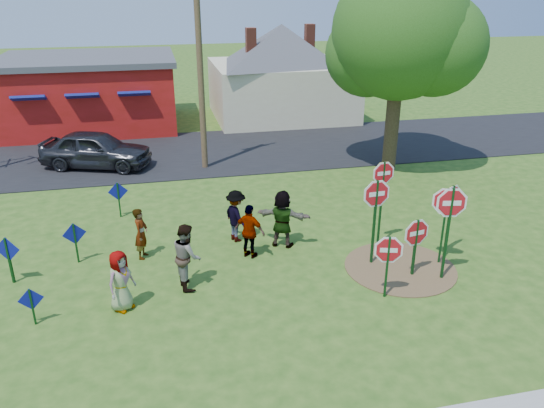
{
  "coord_description": "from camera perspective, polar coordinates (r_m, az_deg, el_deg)",
  "views": [
    {
      "loc": [
        -2.05,
        -13.3,
        7.67
      ],
      "look_at": [
        1.16,
        1.11,
        1.45
      ],
      "focal_mm": 35.0,
      "sensor_mm": 36.0,
      "label": 1
    }
  ],
  "objects": [
    {
      "name": "stop_sign_f",
      "position": [
        15.74,
        18.21,
        -0.38
      ],
      "size": [
        0.9,
        0.67,
        2.5
      ],
      "rotation": [
        0.0,
        0.0,
        -0.63
      ],
      "color": "#103D17",
      "rests_on": "ground"
    },
    {
      "name": "red_building",
      "position": [
        32.0,
        -18.94,
        11.37
      ],
      "size": [
        9.4,
        7.69,
        3.9
      ],
      "color": "maroon",
      "rests_on": "ground"
    },
    {
      "name": "blue_diamond_a",
      "position": [
        14.05,
        -24.45,
        -9.66
      ],
      "size": [
        0.58,
        0.12,
        1.0
      ],
      "rotation": [
        0.0,
        0.0,
        0.17
      ],
      "color": "#103D17",
      "rests_on": "ground"
    },
    {
      "name": "stop_sign_a",
      "position": [
        13.87,
        12.39,
        -5.3
      ],
      "size": [
        0.97,
        0.3,
        1.89
      ],
      "rotation": [
        0.0,
        0.0,
        -0.28
      ],
      "color": "#103D17",
      "rests_on": "ground"
    },
    {
      "name": "leafy_tree",
      "position": [
        22.97,
        13.91,
        16.87
      ],
      "size": [
        6.05,
        5.52,
        8.59
      ],
      "color": "#382819",
      "rests_on": "ground"
    },
    {
      "name": "person_e",
      "position": [
        15.69,
        -2.39,
        -2.97
      ],
      "size": [
        1.02,
        0.95,
        1.69
      ],
      "primitive_type": "imported",
      "rotation": [
        0.0,
        0.0,
        2.44
      ],
      "color": "#502A55",
      "rests_on": "ground"
    },
    {
      "name": "dirt_patch",
      "position": [
        15.9,
        13.6,
        -6.65
      ],
      "size": [
        3.2,
        3.2,
        0.03
      ],
      "primitive_type": "cylinder",
      "color": "brown",
      "rests_on": "ground"
    },
    {
      "name": "utility_pole",
      "position": [
        22.83,
        -7.74,
        14.39
      ],
      "size": [
        1.91,
        0.93,
        8.35
      ],
      "rotation": [
        0.0,
        0.0,
        0.42
      ],
      "color": "#4C3823",
      "rests_on": "ground"
    },
    {
      "name": "person_a",
      "position": [
        13.81,
        -15.98,
        -7.95
      ],
      "size": [
        0.92,
        0.93,
        1.62
      ],
      "primitive_type": "imported",
      "rotation": [
        0.0,
        0.0,
        0.82
      ],
      "color": "#425485",
      "rests_on": "ground"
    },
    {
      "name": "blue_diamond_b",
      "position": [
        16.03,
        -26.5,
        -4.93
      ],
      "size": [
        0.68,
        0.26,
        1.38
      ],
      "rotation": [
        0.0,
        0.0,
        -0.34
      ],
      "color": "#103D17",
      "rests_on": "ground"
    },
    {
      "name": "stop_sign_c",
      "position": [
        14.83,
        18.63,
        -0.92
      ],
      "size": [
        1.12,
        0.21,
        2.85
      ],
      "rotation": [
        0.0,
        0.0,
        -0.17
      ],
      "color": "#103D17",
      "rests_on": "ground"
    },
    {
      "name": "stop_sign_b",
      "position": [
        16.23,
        11.83,
        2.3
      ],
      "size": [
        0.95,
        0.11,
        2.88
      ],
      "rotation": [
        0.0,
        0.0,
        0.1
      ],
      "color": "#103D17",
      "rests_on": "ground"
    },
    {
      "name": "stop_sign_d",
      "position": [
        16.3,
        18.73,
        0.03
      ],
      "size": [
        1.04,
        0.48,
        2.4
      ],
      "rotation": [
        0.0,
        0.0,
        0.42
      ],
      "color": "#103D17",
      "rests_on": "ground"
    },
    {
      "name": "ground",
      "position": [
        15.49,
        -3.33,
        -6.88
      ],
      "size": [
        120.0,
        120.0,
        0.0
      ],
      "primitive_type": "plane",
      "color": "#2A5016",
      "rests_on": "ground"
    },
    {
      "name": "person_b",
      "position": [
        16.16,
        -13.9,
        -3.09
      ],
      "size": [
        0.53,
        0.66,
        1.58
      ],
      "primitive_type": "imported",
      "rotation": [
        0.0,
        0.0,
        1.27
      ],
      "color": "#2A7F64",
      "rests_on": "ground"
    },
    {
      "name": "person_d",
      "position": [
        16.73,
        -3.88,
        -1.3
      ],
      "size": [
        1.0,
        1.25,
        1.69
      ],
      "primitive_type": "imported",
      "rotation": [
        0.0,
        0.0,
        1.96
      ],
      "color": "#313136",
      "rests_on": "ground"
    },
    {
      "name": "person_f",
      "position": [
        16.32,
        1.13,
        -1.6
      ],
      "size": [
        1.77,
        1.27,
        1.84
      ],
      "primitive_type": "imported",
      "rotation": [
        0.0,
        0.0,
        2.66
      ],
      "color": "#215436",
      "rests_on": "ground"
    },
    {
      "name": "blue_diamond_d",
      "position": [
        19.14,
        -16.19,
        0.86
      ],
      "size": [
        0.67,
        0.08,
        1.3
      ],
      "rotation": [
        0.0,
        0.0,
        0.09
      ],
      "color": "#103D17",
      "rests_on": "ground"
    },
    {
      "name": "suv",
      "position": [
        24.66,
        -18.43,
        5.6
      ],
      "size": [
        5.13,
        3.41,
        1.62
      ],
      "primitive_type": "imported",
      "rotation": [
        0.0,
        0.0,
        1.23
      ],
      "color": "#313035",
      "rests_on": "road"
    },
    {
      "name": "stop_sign_g",
      "position": [
        15.17,
        11.1,
        0.11
      ],
      "size": [
        1.09,
        0.11,
        2.74
      ],
      "rotation": [
        0.0,
        0.0,
        0.08
      ],
      "color": "#103D17",
      "rests_on": "ground"
    },
    {
      "name": "road",
      "position": [
        26.04,
        -7.54,
        5.56
      ],
      "size": [
        120.0,
        7.5,
        0.04
      ],
      "primitive_type": "cube",
      "color": "black",
      "rests_on": "ground"
    },
    {
      "name": "person_c",
      "position": [
        14.37,
        -9.13,
        -5.52
      ],
      "size": [
        0.81,
        0.98,
        1.83
      ],
      "primitive_type": "imported",
      "rotation": [
        0.0,
        0.0,
        1.71
      ],
      "color": "#994636",
      "rests_on": "ground"
    },
    {
      "name": "cream_house",
      "position": [
        32.55,
        1.0,
        14.46
      ],
      "size": [
        9.4,
        9.4,
        6.5
      ],
      "color": "beige",
      "rests_on": "ground"
    },
    {
      "name": "blue_diamond_c",
      "position": [
        16.44,
        -20.43,
        -3.5
      ],
      "size": [
        0.65,
        0.19,
        1.27
      ],
      "rotation": [
        0.0,
        0.0,
        0.26
      ],
      "color": "#103D17",
      "rests_on": "ground"
    },
    {
      "name": "stop_sign_e",
      "position": [
        15.08,
        15.25,
        -3.38
      ],
      "size": [
        1.04,
        0.21,
        1.85
      ],
      "rotation": [
        0.0,
        0.0,
        0.18
      ],
      "color": "#103D17",
      "rests_on": "ground"
    }
  ]
}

